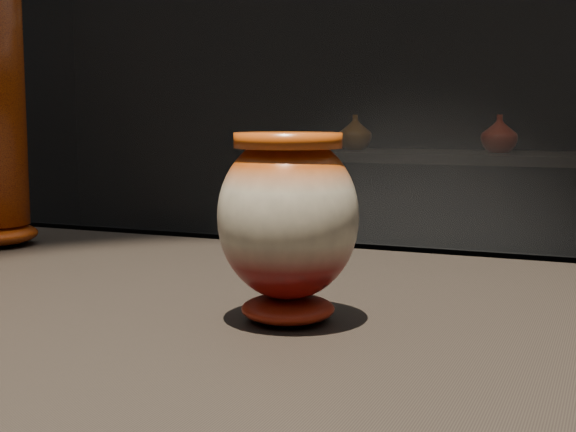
% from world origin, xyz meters
% --- Properties ---
extents(main_vase, '(0.18, 0.18, 0.18)m').
position_xyz_m(main_vase, '(0.08, -0.03, 1.00)').
color(main_vase, '#680B09').
rests_on(main_vase, display_plinth).
extents(back_shelf, '(2.00, 0.60, 0.90)m').
position_xyz_m(back_shelf, '(-0.40, 3.49, 0.64)').
color(back_shelf, black).
rests_on(back_shelf, ground).
extents(back_vase_left, '(0.24, 0.24, 0.19)m').
position_xyz_m(back_vase_left, '(-1.00, 3.53, 1.00)').
color(back_vase_left, '#995616').
rests_on(back_vase_left, back_shelf).
extents(back_vase_mid, '(0.26, 0.26, 0.19)m').
position_xyz_m(back_vase_mid, '(-0.21, 3.49, 1.00)').
color(back_vase_mid, '#680B09').
rests_on(back_vase_mid, back_shelf).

